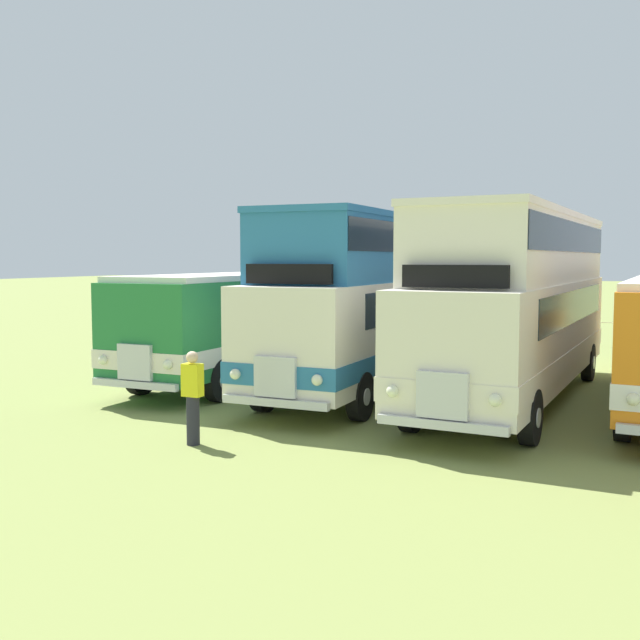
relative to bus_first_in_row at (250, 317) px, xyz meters
The scene contains 4 objects.
bus_first_in_row is the anchor object (origin of this frame).
bus_second_in_row 3.85m from the bus_first_in_row, ahead, with size 2.63×11.42×4.49m.
bus_third_in_row 7.60m from the bus_first_in_row, ahead, with size 3.13×11.74×4.49m.
marshal_person 7.75m from the bus_first_in_row, 68.36° to the right, with size 0.36×0.24×1.73m.
Camera 1 is at (-2.82, -18.07, 3.42)m, focal length 41.64 mm.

